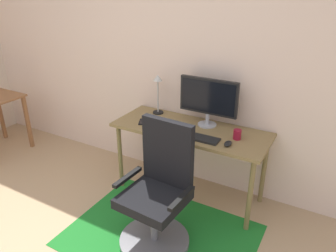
{
  "coord_description": "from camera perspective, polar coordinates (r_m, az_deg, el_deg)",
  "views": [
    {
      "loc": [
        1.71,
        -0.67,
        2.01
      ],
      "look_at": [
        0.43,
        1.59,
        0.83
      ],
      "focal_mm": 34.71,
      "sensor_mm": 36.0,
      "label": 1
    }
  ],
  "objects": [
    {
      "name": "wall_back",
      "position": [
        3.42,
        -1.29,
        12.34
      ],
      "size": [
        6.0,
        0.1,
        2.6
      ],
      "primitive_type": "cube",
      "color": "beige",
      "rests_on": "ground"
    },
    {
      "name": "monitor",
      "position": [
        3.04,
        7.11,
        4.85
      ],
      "size": [
        0.57,
        0.18,
        0.46
      ],
      "color": "#B2B2B7",
      "rests_on": "desk"
    },
    {
      "name": "coffee_cup",
      "position": [
        2.89,
        12.06,
        -1.46
      ],
      "size": [
        0.07,
        0.07,
        0.09
      ],
      "primitive_type": "cylinder",
      "color": "maroon",
      "rests_on": "desk"
    },
    {
      "name": "keyboard",
      "position": [
        2.88,
        4.85,
        -1.89
      ],
      "size": [
        0.43,
        0.13,
        0.02
      ],
      "primitive_type": "cube",
      "color": "black",
      "rests_on": "desk"
    },
    {
      "name": "cell_phone",
      "position": [
        3.19,
        -4.48,
        0.74
      ],
      "size": [
        0.12,
        0.16,
        0.01
      ],
      "primitive_type": "cube",
      "rotation": [
        0.0,
        0.0,
        0.45
      ],
      "color": "black",
      "rests_on": "desk"
    },
    {
      "name": "computer_mouse",
      "position": [
        2.78,
        10.47,
        -3.05
      ],
      "size": [
        0.06,
        0.1,
        0.03
      ],
      "primitive_type": "ellipsoid",
      "color": "black",
      "rests_on": "desk"
    },
    {
      "name": "area_rug",
      "position": [
        2.95,
        -1.31,
        -18.59
      ],
      "size": [
        1.55,
        1.13,
        0.01
      ],
      "primitive_type": "cube",
      "color": "#1D7526",
      "rests_on": "ground"
    },
    {
      "name": "office_chair",
      "position": [
        2.66,
        -1.79,
        -12.9
      ],
      "size": [
        0.58,
        0.58,
        1.04
      ],
      "rotation": [
        0.0,
        0.0,
        -0.06
      ],
      "color": "slate",
      "rests_on": "ground"
    },
    {
      "name": "desk",
      "position": [
        3.09,
        3.9,
        -1.75
      ],
      "size": [
        1.47,
        0.57,
        0.73
      ],
      "color": "olive",
      "rests_on": "ground"
    },
    {
      "name": "desk_lamp",
      "position": [
        3.31,
        -1.8,
        6.66
      ],
      "size": [
        0.11,
        0.11,
        0.41
      ],
      "color": "black",
      "rests_on": "desk"
    }
  ]
}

